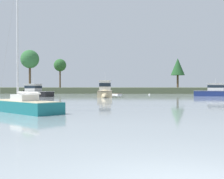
{
  "coord_description": "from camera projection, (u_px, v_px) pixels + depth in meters",
  "views": [
    {
      "loc": [
        -1.3,
        -5.61,
        1.99
      ],
      "look_at": [
        -3.25,
        44.01,
        1.48
      ],
      "focal_mm": 46.1,
      "sensor_mm": 36.0,
      "label": 1
    }
  ],
  "objects": [
    {
      "name": "far_shore_bank",
      "position": [
        127.0,
        90.0,
        102.3
      ],
      "size": [
        233.07,
        45.42,
        1.67
      ],
      "primitive_type": "cube",
      "color": "#4C563D",
      "rests_on": "ground"
    },
    {
      "name": "cruiser_black",
      "position": [
        32.0,
        94.0,
        57.65
      ],
      "size": [
        8.56,
        5.66,
        4.76
      ],
      "color": "black",
      "rests_on": "ground"
    },
    {
      "name": "cruiser_sand",
      "position": [
        105.0,
        93.0,
        53.98
      ],
      "size": [
        3.07,
        9.94,
        5.71
      ],
      "color": "tan",
      "rests_on": "ground"
    },
    {
      "name": "dinghy_white",
      "position": [
        116.0,
        94.0,
        69.1
      ],
      "size": [
        2.94,
        3.12,
        0.48
      ],
      "color": "white",
      "rests_on": "ground"
    },
    {
      "name": "cruiser_navy",
      "position": [
        218.0,
        93.0,
        58.94
      ],
      "size": [
        9.38,
        4.85,
        4.54
      ],
      "color": "navy",
      "rests_on": "ground"
    },
    {
      "name": "sailboat_teal",
      "position": [
        22.0,
        109.0,
        22.55
      ],
      "size": [
        7.63,
        7.06,
        11.35
      ],
      "color": "#196B70",
      "rests_on": "ground"
    },
    {
      "name": "mooring_buoy_white",
      "position": [
        149.0,
        95.0,
        69.08
      ],
      "size": [
        0.43,
        0.43,
        0.48
      ],
      "color": "white",
      "rests_on": "ground"
    },
    {
      "name": "shore_tree_inland_c",
      "position": [
        60.0,
        65.0,
        97.0
      ],
      "size": [
        4.18,
        4.18,
        9.67
      ],
      "color": "brown",
      "rests_on": "far_shore_bank"
    },
    {
      "name": "shore_tree_far_left",
      "position": [
        30.0,
        59.0,
        83.11
      ],
      "size": [
        5.31,
        5.31,
        10.94
      ],
      "color": "brown",
      "rests_on": "far_shore_bank"
    },
    {
      "name": "shore_tree_left",
      "position": [
        178.0,
        67.0,
        101.79
      ],
      "size": [
        4.91,
        4.91,
        10.38
      ],
      "color": "brown",
      "rests_on": "far_shore_bank"
    }
  ]
}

